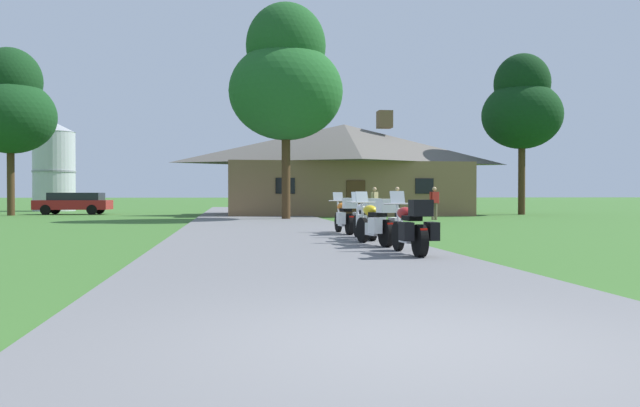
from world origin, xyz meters
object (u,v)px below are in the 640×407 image
at_px(motorcycle_yellow_second_in_row, 378,223).
at_px(bystander_red_shirt_beside_signpost, 434,202).
at_px(bystander_tan_shirt_near_lodge, 375,201).
at_px(tree_right_of_lodge, 522,106).
at_px(tree_by_lodge_front, 286,78).
at_px(motorcycle_red_nearest_to_camera, 412,228).
at_px(bystander_tan_shirt_by_tree, 397,202).
at_px(tree_left_far, 10,106).
at_px(parked_red_suv_far_left, 74,202).
at_px(motorcycle_orange_farthest_in_row, 346,216).
at_px(metal_silo_distant, 54,166).
at_px(motorcycle_white_third_in_row, 367,219).

bearing_deg(motorcycle_yellow_second_in_row, bystander_red_shirt_beside_signpost, 56.97).
distance_m(bystander_tan_shirt_near_lodge, bystander_red_shirt_beside_signpost, 3.09).
relative_size(tree_right_of_lodge, tree_by_lodge_front, 0.94).
xyz_separation_m(bystander_tan_shirt_near_lodge, bystander_red_shirt_beside_signpost, (2.75, -1.39, 0.00)).
height_order(motorcycle_red_nearest_to_camera, bystander_red_shirt_beside_signpost, bystander_red_shirt_beside_signpost).
height_order(bystander_red_shirt_beside_signpost, tree_by_lodge_front, tree_by_lodge_front).
relative_size(motorcycle_red_nearest_to_camera, tree_by_lodge_front, 0.19).
distance_m(motorcycle_red_nearest_to_camera, tree_right_of_lodge, 30.55).
relative_size(motorcycle_red_nearest_to_camera, bystander_red_shirt_beside_signpost, 1.25).
distance_m(motorcycle_yellow_second_in_row, bystander_tan_shirt_by_tree, 16.88).
bearing_deg(bystander_tan_shirt_near_lodge, tree_right_of_lodge, 167.20).
xyz_separation_m(bystander_tan_shirt_near_lodge, tree_left_far, (-20.70, 8.90, 5.77)).
bearing_deg(parked_red_suv_far_left, motorcycle_red_nearest_to_camera, -151.46).
height_order(motorcycle_orange_farthest_in_row, metal_silo_distant, metal_silo_distant).
bearing_deg(motorcycle_orange_farthest_in_row, motorcycle_yellow_second_in_row, -94.83).
distance_m(bystander_tan_shirt_by_tree, tree_right_of_lodge, 13.91).
xyz_separation_m(motorcycle_white_third_in_row, metal_silo_distant, (-17.29, 35.17, 2.86)).
distance_m(bystander_tan_shirt_near_lodge, bystander_tan_shirt_by_tree, 1.49).
xyz_separation_m(motorcycle_yellow_second_in_row, tree_by_lodge_front, (-0.71, 17.24, 6.54)).
height_order(motorcycle_red_nearest_to_camera, bystander_tan_shirt_by_tree, bystander_tan_shirt_by_tree).
bearing_deg(tree_by_lodge_front, parked_red_suv_far_left, 140.22).
bearing_deg(tree_by_lodge_front, bystander_tan_shirt_near_lodge, 1.75).
xyz_separation_m(motorcycle_orange_farthest_in_row, bystander_tan_shirt_by_tree, (4.74, 11.59, 0.32)).
relative_size(motorcycle_yellow_second_in_row, tree_left_far, 0.20).
xyz_separation_m(motorcycle_orange_farthest_in_row, bystander_red_shirt_beside_signpost, (6.60, 11.39, 0.32)).
bearing_deg(parked_red_suv_far_left, motorcycle_yellow_second_in_row, -149.87).
distance_m(metal_silo_distant, parked_red_suv_far_left, 10.40).
relative_size(tree_right_of_lodge, metal_silo_distant, 1.48).
relative_size(bystander_tan_shirt_near_lodge, bystander_red_shirt_beside_signpost, 1.00).
bearing_deg(bystander_tan_shirt_near_lodge, motorcycle_red_nearest_to_camera, 37.11).
xyz_separation_m(motorcycle_yellow_second_in_row, motorcycle_white_third_in_row, (0.16, 2.03, 0.00)).
bearing_deg(parked_red_suv_far_left, bystander_tan_shirt_by_tree, -118.26).
height_order(motorcycle_white_third_in_row, bystander_red_shirt_beside_signpost, bystander_red_shirt_beside_signpost).
distance_m(motorcycle_red_nearest_to_camera, motorcycle_orange_farthest_in_row, 7.00).
bearing_deg(parked_red_suv_far_left, tree_left_far, 119.59).
relative_size(motorcycle_white_third_in_row, tree_right_of_lodge, 0.20).
distance_m(bystander_red_shirt_beside_signpost, bystander_tan_shirt_by_tree, 1.88).
xyz_separation_m(motorcycle_red_nearest_to_camera, bystander_tan_shirt_near_lodge, (3.76, 19.78, 0.32)).
height_order(bystander_tan_shirt_near_lodge, parked_red_suv_far_left, bystander_tan_shirt_near_lodge).
relative_size(bystander_tan_shirt_by_tree, tree_right_of_lodge, 0.16).
relative_size(motorcycle_yellow_second_in_row, bystander_tan_shirt_by_tree, 1.24).
bearing_deg(metal_silo_distant, motorcycle_yellow_second_in_row, -65.27).
height_order(bystander_tan_shirt_by_tree, metal_silo_distant, metal_silo_distant).
bearing_deg(bystander_tan_shirt_near_lodge, motorcycle_yellow_second_in_row, 35.21).
bearing_deg(motorcycle_yellow_second_in_row, motorcycle_red_nearest_to_camera, -97.02).
bearing_deg(motorcycle_white_third_in_row, bystander_red_shirt_beside_signpost, 61.61).
bearing_deg(tree_right_of_lodge, motorcycle_white_third_in_row, -124.43).
height_order(bystander_red_shirt_beside_signpost, tree_left_far, tree_left_far).
distance_m(tree_right_of_lodge, tree_by_lodge_front, 16.88).
xyz_separation_m(motorcycle_red_nearest_to_camera, tree_right_of_lodge, (14.79, 25.98, 6.32)).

